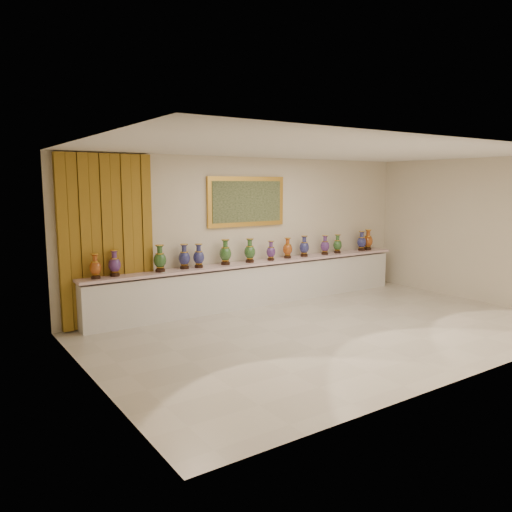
{
  "coord_description": "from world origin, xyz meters",
  "views": [
    {
      "loc": [
        -5.67,
        -6.04,
        2.47
      ],
      "look_at": [
        -0.43,
        1.7,
        1.11
      ],
      "focal_mm": 35.0,
      "sensor_mm": 36.0,
      "label": 1
    }
  ],
  "objects_px": {
    "vase_0": "(95,267)",
    "vase_1": "(115,264)",
    "vase_2": "(160,260)",
    "counter": "(258,283)"
  },
  "relations": [
    {
      "from": "vase_0",
      "to": "vase_2",
      "type": "relative_size",
      "value": 0.87
    },
    {
      "from": "vase_1",
      "to": "vase_2",
      "type": "bearing_deg",
      "value": -2.55
    },
    {
      "from": "counter",
      "to": "vase_2",
      "type": "xyz_separation_m",
      "value": [
        -2.15,
        -0.03,
        0.68
      ]
    },
    {
      "from": "vase_1",
      "to": "vase_2",
      "type": "distance_m",
      "value": 0.82
    },
    {
      "from": "counter",
      "to": "vase_1",
      "type": "relative_size",
      "value": 16.1
    },
    {
      "from": "counter",
      "to": "vase_2",
      "type": "relative_size",
      "value": 14.87
    },
    {
      "from": "vase_0",
      "to": "vase_2",
      "type": "bearing_deg",
      "value": 0.81
    },
    {
      "from": "vase_0",
      "to": "vase_1",
      "type": "bearing_deg",
      "value": 8.74
    },
    {
      "from": "counter",
      "to": "vase_1",
      "type": "height_order",
      "value": "vase_1"
    },
    {
      "from": "counter",
      "to": "vase_2",
      "type": "height_order",
      "value": "vase_2"
    }
  ]
}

